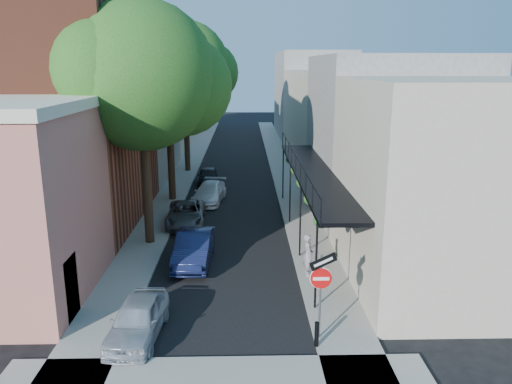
{
  "coord_description": "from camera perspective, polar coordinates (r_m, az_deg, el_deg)",
  "views": [
    {
      "loc": [
        0.82,
        -13.09,
        8.48
      ],
      "look_at": [
        1.36,
        9.15,
        2.8
      ],
      "focal_mm": 35.0,
      "sensor_mm": 36.0,
      "label": 1
    }
  ],
  "objects": [
    {
      "name": "ground",
      "position": [
        15.62,
        -4.4,
        -18.6
      ],
      "size": [
        160.0,
        160.0,
        0.0
      ],
      "primitive_type": "plane",
      "color": "black",
      "rests_on": "ground"
    },
    {
      "name": "buildings_right",
      "position": [
        43.55,
        9.56,
        8.78
      ],
      "size": [
        9.8,
        55.0,
        10.0
      ],
      "color": "#BEB29D",
      "rests_on": "ground"
    },
    {
      "name": "sidewalk_cross",
      "position": [
        14.76,
        -4.61,
        -20.51
      ],
      "size": [
        12.0,
        2.0,
        0.12
      ],
      "primitive_type": "cube",
      "color": "gray",
      "rests_on": "ground"
    },
    {
      "name": "sidewalk_right",
      "position": [
        44.02,
        2.79,
        3.28
      ],
      "size": [
        2.0,
        64.0,
        0.12
      ],
      "primitive_type": "cube",
      "color": "gray",
      "rests_on": "ground"
    },
    {
      "name": "oak_near",
      "position": [
        23.73,
        -11.83,
        12.58
      ],
      "size": [
        7.48,
        6.8,
        11.42
      ],
      "color": "black",
      "rests_on": "ground"
    },
    {
      "name": "bollard",
      "position": [
        15.9,
        6.95,
        -15.83
      ],
      "size": [
        0.14,
        0.14,
        0.8
      ],
      "primitive_type": "cylinder",
      "color": "black",
      "rests_on": "sidewalk_right"
    },
    {
      "name": "sign_post",
      "position": [
        15.65,
        7.45,
        -10.13
      ],
      "size": [
        0.89,
        0.17,
        2.99
      ],
      "color": "#595B60",
      "rests_on": "ground"
    },
    {
      "name": "road_surface",
      "position": [
        43.93,
        -2.43,
        3.18
      ],
      "size": [
        6.0,
        64.0,
        0.01
      ],
      "primitive_type": "cube",
      "color": "black",
      "rests_on": "ground"
    },
    {
      "name": "pedestrian",
      "position": [
        20.54,
        5.98,
        -7.15
      ],
      "size": [
        0.45,
        0.66,
        1.74
      ],
      "primitive_type": "imported",
      "rotation": [
        0.0,
        0.0,
        1.63
      ],
      "color": "gray",
      "rests_on": "sidewalk_right"
    },
    {
      "name": "parked_car_e",
      "position": [
        36.46,
        -5.52,
        1.8
      ],
      "size": [
        1.6,
        3.69,
        1.24
      ],
      "primitive_type": "imported",
      "rotation": [
        0.0,
        0.0,
        0.04
      ],
      "color": "black",
      "rests_on": "ground"
    },
    {
      "name": "buildings_left",
      "position": [
        43.21,
        -15.12,
        9.13
      ],
      "size": [
        10.1,
        59.1,
        12.0
      ],
      "color": "#B06D5A",
      "rests_on": "ground"
    },
    {
      "name": "oak_far",
      "position": [
        40.58,
        -7.5,
        13.89
      ],
      "size": [
        7.7,
        7.0,
        11.9
      ],
      "color": "black",
      "rests_on": "ground"
    },
    {
      "name": "parked_car_c",
      "position": [
        27.45,
        -8.0,
        -2.5
      ],
      "size": [
        2.22,
        4.44,
        1.21
      ],
      "primitive_type": "imported",
      "rotation": [
        0.0,
        0.0,
        0.05
      ],
      "color": "#525359",
      "rests_on": "ground"
    },
    {
      "name": "parked_car_a",
      "position": [
        16.8,
        -13.36,
        -13.96
      ],
      "size": [
        1.72,
        3.78,
        1.26
      ],
      "primitive_type": "imported",
      "rotation": [
        0.0,
        0.0,
        -0.06
      ],
      "color": "#9FA7B0",
      "rests_on": "ground"
    },
    {
      "name": "sidewalk_left",
      "position": [
        44.17,
        -7.63,
        3.2
      ],
      "size": [
        2.0,
        64.0,
        0.12
      ],
      "primitive_type": "cube",
      "color": "gray",
      "rests_on": "ground"
    },
    {
      "name": "oak_mid",
      "position": [
        31.64,
        -9.27,
        11.56
      ],
      "size": [
        6.6,
        6.0,
        10.2
      ],
      "color": "black",
      "rests_on": "ground"
    },
    {
      "name": "parked_car_d",
      "position": [
        31.76,
        -5.34,
        -0.08
      ],
      "size": [
        2.29,
        4.43,
        1.23
      ],
      "primitive_type": "imported",
      "rotation": [
        0.0,
        0.0,
        -0.14
      ],
      "color": "white",
      "rests_on": "ground"
    },
    {
      "name": "parked_car_b",
      "position": [
        22.13,
        -7.09,
        -6.37
      ],
      "size": [
        1.62,
        4.3,
        1.4
      ],
      "primitive_type": "imported",
      "rotation": [
        0.0,
        0.0,
        -0.03
      ],
      "color": "#141B41",
      "rests_on": "ground"
    }
  ]
}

